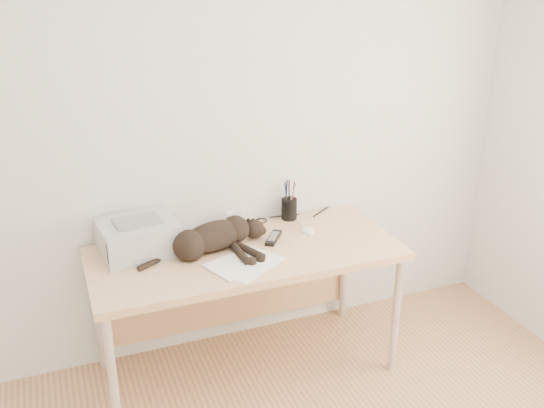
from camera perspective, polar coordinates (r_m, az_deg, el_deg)
name	(u,v)px	position (r m, az deg, el deg)	size (l,w,h in m)	color
wall_back	(222,128)	(3.26, -4.74, 7.18)	(3.50, 3.50, 0.00)	silver
desk	(241,265)	(3.27, -2.96, -5.79)	(1.60, 0.70, 0.74)	#D8B17E
printer	(139,237)	(3.15, -12.43, -3.05)	(0.41, 0.36, 0.18)	#ABABB0
papers	(245,263)	(3.00, -2.55, -5.61)	(0.42, 0.37, 0.01)	white
cat	(211,239)	(3.10, -5.74, -3.31)	(0.73, 0.36, 0.16)	black
mug	(235,221)	(3.37, -3.52, -1.59)	(0.10, 0.10, 0.09)	white
pen_cup	(289,208)	(3.48, 1.63, -0.43)	(0.09, 0.09, 0.23)	black
remote_grey	(227,239)	(3.24, -4.30, -3.33)	(0.05, 0.19, 0.02)	gray
remote_black	(273,238)	(3.24, 0.14, -3.21)	(0.05, 0.18, 0.02)	black
mouse	(308,229)	(3.34, 3.37, -2.35)	(0.06, 0.10, 0.03)	white
cable_tangle	(228,226)	(3.41, -4.20, -2.06)	(1.36, 0.07, 0.01)	black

